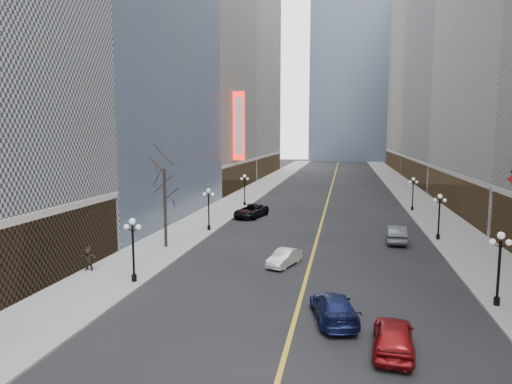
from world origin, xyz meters
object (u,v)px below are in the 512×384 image
at_px(streetlamp_east_1, 499,261).
at_px(streetlamp_east_3, 413,190).
at_px(streetlamp_west_1, 133,243).
at_px(car_nb_far, 251,211).
at_px(car_sb_far, 397,234).
at_px(car_sb_near, 334,307).
at_px(car_sb_mid, 393,336).
at_px(streetlamp_east_2, 439,212).
at_px(streetlamp_west_3, 245,187).
at_px(streetlamp_west_2, 209,205).
at_px(car_nb_mid, 284,258).

relative_size(streetlamp_east_1, streetlamp_east_3, 1.00).
xyz_separation_m(streetlamp_east_1, streetlamp_east_3, (0.00, 36.00, 0.00)).
bearing_deg(streetlamp_west_1, streetlamp_east_1, 0.00).
xyz_separation_m(car_nb_far, car_sb_far, (16.67, -10.68, 0.01)).
bearing_deg(car_sb_near, streetlamp_west_1, -27.92).
distance_m(streetlamp_west_1, car_sb_near, 14.64).
bearing_deg(streetlamp_east_3, car_sb_mid, -98.87).
distance_m(streetlamp_west_1, car_sb_far, 25.55).
height_order(car_sb_near, car_sb_mid, car_sb_mid).
height_order(streetlamp_east_2, streetlamp_east_3, same).
height_order(streetlamp_east_2, streetlamp_west_3, same).
xyz_separation_m(streetlamp_east_2, streetlamp_west_1, (-23.60, -18.00, 0.00)).
height_order(streetlamp_west_1, streetlamp_west_3, same).
xyz_separation_m(streetlamp_west_3, car_sb_near, (13.95, -39.87, -2.13)).
height_order(streetlamp_east_3, streetlamp_west_2, same).
distance_m(streetlamp_east_3, streetlamp_west_2, 29.68).
xyz_separation_m(streetlamp_east_1, streetlamp_west_2, (-23.60, 18.00, 0.00)).
bearing_deg(streetlamp_west_2, streetlamp_east_2, 0.00).
xyz_separation_m(streetlamp_west_1, streetlamp_west_3, (0.00, 36.00, 0.00)).
distance_m(car_sb_near, car_sb_mid, 4.37).
bearing_deg(streetlamp_east_2, car_sb_mid, -105.00).
bearing_deg(car_sb_near, streetlamp_east_3, -116.02).
xyz_separation_m(car_sb_mid, car_sb_far, (2.60, 23.54, 0.03)).
xyz_separation_m(streetlamp_west_1, car_sb_far, (19.47, 16.42, -2.06)).
bearing_deg(streetlamp_east_3, streetlamp_west_2, -142.67).
distance_m(streetlamp_west_3, car_sb_mid, 46.36).
distance_m(car_nb_mid, car_sb_far, 13.94).
distance_m(streetlamp_west_2, car_nb_far, 9.74).
bearing_deg(streetlamp_east_2, streetlamp_west_3, 142.67).
relative_size(streetlamp_east_1, car_nb_mid, 1.13).
relative_size(car_nb_mid, car_nb_far, 0.66).
relative_size(streetlamp_west_2, streetlamp_west_3, 1.00).
xyz_separation_m(streetlamp_east_1, car_nb_mid, (-13.80, 6.38, -2.24)).
bearing_deg(streetlamp_east_1, car_sb_far, 104.12).
relative_size(streetlamp_east_3, streetlamp_west_2, 1.00).
relative_size(streetlamp_east_3, car_nb_mid, 1.13).
bearing_deg(streetlamp_east_3, car_nb_mid, -114.98).
height_order(streetlamp_west_2, streetlamp_west_3, same).
bearing_deg(streetlamp_east_2, car_nb_far, 156.37).
relative_size(streetlamp_west_1, streetlamp_west_2, 1.00).
xyz_separation_m(streetlamp_east_2, streetlamp_west_2, (-23.60, 0.00, 0.00)).
bearing_deg(car_sb_far, car_nb_far, -28.70).
relative_size(streetlamp_east_1, car_sb_near, 0.85).
bearing_deg(streetlamp_west_2, streetlamp_west_1, -90.00).
height_order(streetlamp_east_3, streetlamp_west_3, same).
bearing_deg(streetlamp_west_3, streetlamp_east_3, 0.00).
xyz_separation_m(streetlamp_west_2, car_nb_mid, (9.80, -11.62, -2.24)).
xyz_separation_m(streetlamp_west_1, car_sb_mid, (16.87, -7.13, -2.09)).
xyz_separation_m(streetlamp_west_1, streetlamp_west_2, (0.00, 18.00, 0.00)).
bearing_deg(streetlamp_east_1, streetlamp_east_3, 90.00).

